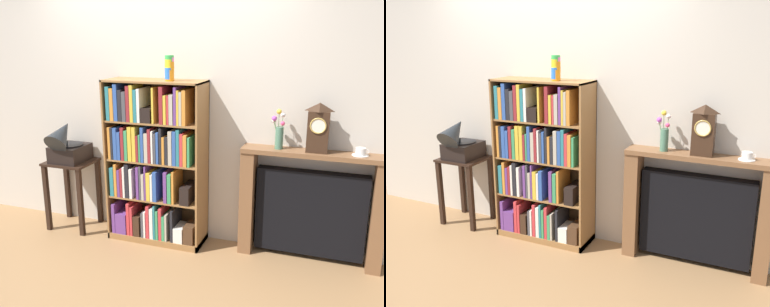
# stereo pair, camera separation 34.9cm
# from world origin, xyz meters

# --- Properties ---
(ground_plane) EXTENTS (8.28, 6.40, 0.02)m
(ground_plane) POSITION_xyz_m (0.00, 0.00, -0.01)
(ground_plane) COLOR #997047
(wall_back) EXTENTS (5.28, 0.08, 2.60)m
(wall_back) POSITION_xyz_m (0.24, 0.27, 1.30)
(wall_back) COLOR beige
(wall_back) RESTS_ON ground
(bookshelf) EXTENTS (0.93, 0.35, 1.56)m
(bookshelf) POSITION_xyz_m (-0.03, 0.04, 0.76)
(bookshelf) COLOR olive
(bookshelf) RESTS_ON ground
(cup_stack) EXTENTS (0.08, 0.08, 0.22)m
(cup_stack) POSITION_xyz_m (0.17, 0.01, 1.67)
(cup_stack) COLOR orange
(cup_stack) RESTS_ON bookshelf
(side_table_left) EXTENTS (0.46, 0.41, 0.72)m
(side_table_left) POSITION_xyz_m (-0.94, 0.03, 0.50)
(side_table_left) COLOR black
(side_table_left) RESTS_ON ground
(gramophone) EXTENTS (0.32, 0.47, 0.48)m
(gramophone) POSITION_xyz_m (-0.94, -0.02, 0.90)
(gramophone) COLOR black
(gramophone) RESTS_ON side_table_left
(fireplace_mantel) EXTENTS (1.23, 0.22, 1.00)m
(fireplace_mantel) POSITION_xyz_m (1.43, 0.14, 0.49)
(fireplace_mantel) COLOR brown
(fireplace_mantel) RESTS_ON ground
(mantel_clock) EXTENTS (0.17, 0.13, 0.42)m
(mantel_clock) POSITION_xyz_m (1.45, 0.12, 1.21)
(mantel_clock) COLOR #382316
(mantel_clock) RESTS_ON fireplace_mantel
(flower_vase) EXTENTS (0.12, 0.10, 0.35)m
(flower_vase) POSITION_xyz_m (1.13, 0.12, 1.15)
(flower_vase) COLOR #4C7A60
(flower_vase) RESTS_ON fireplace_mantel
(teacup_with_saucer) EXTENTS (0.13, 0.13, 0.07)m
(teacup_with_saucer) POSITION_xyz_m (1.79, 0.12, 1.03)
(teacup_with_saucer) COLOR white
(teacup_with_saucer) RESTS_ON fireplace_mantel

